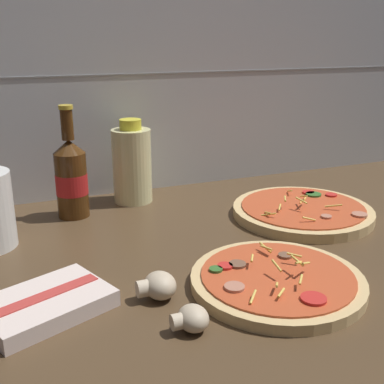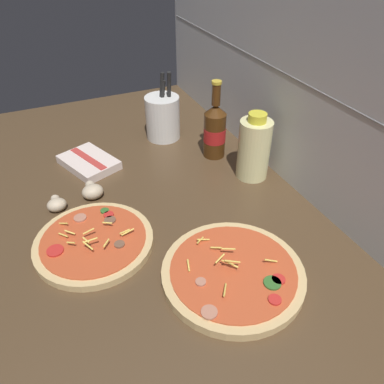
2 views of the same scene
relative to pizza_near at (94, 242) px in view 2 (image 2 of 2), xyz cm
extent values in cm
cube|color=#4C3823|center=(-1.28, 8.16, -2.25)|extent=(160.00, 90.00, 2.50)
cube|color=silver|center=(-1.28, 53.66, 26.50)|extent=(160.00, 1.00, 60.00)
cube|color=gray|center=(-1.28, 53.11, 26.50)|extent=(156.80, 0.16, 0.30)
cylinder|color=tan|center=(0.04, 0.00, -0.14)|extent=(25.99, 25.99, 1.71)
cylinder|color=#C14C28|center=(0.04, 0.00, 0.86)|extent=(22.87, 22.87, 0.30)
cylinder|color=#B7755B|center=(-7.81, -1.33, 1.21)|extent=(2.91, 2.91, 0.40)
cylinder|color=red|center=(0.64, -8.12, 1.21)|extent=(3.54, 3.54, 0.40)
cylinder|color=brown|center=(-4.19, 4.79, 1.21)|extent=(2.68, 2.68, 0.40)
cylinder|color=red|center=(-6.22, 4.98, 1.21)|extent=(2.38, 2.38, 0.40)
cylinder|color=#336628|center=(-8.01, 4.50, 1.21)|extent=(2.05, 2.05, 0.40)
cylinder|color=brown|center=(4.33, 4.69, 1.21)|extent=(2.27, 2.27, 0.40)
cylinder|color=#EFCC56|center=(-2.21, 3.84, 2.32)|extent=(1.52, 2.08, 0.43)
cylinder|color=#EFCC56|center=(3.75, -1.64, 2.89)|extent=(2.53, 1.83, 1.27)
cylinder|color=#EFCC56|center=(0.83, -4.71, 2.34)|extent=(1.60, 1.73, 0.80)
cylinder|color=#EFCC56|center=(-0.59, -0.60, 2.83)|extent=(0.39, 2.56, 1.00)
cylinder|color=#EFCC56|center=(-6.99, -5.19, 1.57)|extent=(2.00, 1.98, 1.08)
cylinder|color=#EFCC56|center=(2.38, -1.69, 3.27)|extent=(1.78, 1.25, 0.82)
cylinder|color=#EFCC56|center=(2.13, 7.25, 1.92)|extent=(0.71, 3.08, 0.89)
cylinder|color=#EFCC56|center=(-3.01, -5.81, 1.65)|extent=(2.11, 1.83, 0.39)
cylinder|color=#EFCC56|center=(1.96, 6.61, 2.14)|extent=(1.02, 2.50, 0.54)
cylinder|color=#EFCC56|center=(2.71, -0.91, 3.17)|extent=(0.36, 3.14, 0.55)
cylinder|color=#EFCC56|center=(4.19, 2.03, 2.51)|extent=(1.94, 1.86, 0.54)
cylinder|color=#EFCC56|center=(-2.83, -4.36, 2.08)|extent=(1.60, 2.13, 1.02)
cylinder|color=tan|center=(20.44, 23.41, -0.01)|extent=(28.69, 28.69, 1.96)
cylinder|color=#C14C28|center=(20.44, 23.41, 1.12)|extent=(25.25, 25.25, 0.30)
cylinder|color=#B7755B|center=(20.84, 16.10, 1.47)|extent=(2.09, 2.09, 0.40)
cylinder|color=red|center=(26.42, 30.01, 1.47)|extent=(2.64, 2.64, 0.40)
cylinder|color=red|center=(30.07, 26.67, 1.47)|extent=(2.45, 2.45, 0.40)
cylinder|color=#336628|center=(26.65, 28.44, 1.47)|extent=(3.40, 3.40, 0.40)
cylinder|color=#B7755B|center=(27.56, 14.59, 1.47)|extent=(3.01, 3.01, 0.40)
cylinder|color=#EFCC56|center=(22.15, 31.03, 2.05)|extent=(1.12, 2.82, 1.31)
cylinder|color=#EFCC56|center=(10.93, 21.35, 1.80)|extent=(0.77, 2.91, 1.10)
cylinder|color=#EFCC56|center=(20.34, 23.13, 3.51)|extent=(1.13, 3.30, 1.48)
cylinder|color=#EFCC56|center=(20.50, 23.39, 2.49)|extent=(1.80, 1.58, 0.74)
cylinder|color=#EFCC56|center=(24.82, 19.16, 2.13)|extent=(3.00, 2.23, 0.98)
cylinder|color=#EFCC56|center=(18.54, 21.34, 3.37)|extent=(1.34, 2.64, 0.94)
cylinder|color=#EFCC56|center=(14.42, 22.68, 2.03)|extent=(1.75, 2.09, 0.84)
cylinder|color=#EFCC56|center=(10.74, 20.76, 1.70)|extent=(2.28, 2.56, 1.27)
cylinder|color=#EFCC56|center=(16.66, 24.34, 3.04)|extent=(1.70, 2.58, 0.50)
cylinder|color=#EFCC56|center=(19.68, 22.44, 2.88)|extent=(2.48, 1.67, 0.80)
cylinder|color=#EFCC56|center=(16.40, 15.50, 1.86)|extent=(2.62, 1.06, 1.04)
cylinder|color=#47280F|center=(-23.49, 41.46, 5.71)|extent=(6.42, 6.42, 13.41)
cone|color=#47280F|center=(-23.49, 41.46, 13.77)|extent=(6.42, 6.42, 2.72)
cylinder|color=#47280F|center=(-23.49, 41.46, 18.15)|extent=(2.44, 2.44, 6.04)
cylinder|color=gold|center=(-23.49, 41.46, 21.57)|extent=(2.81, 2.81, 0.80)
cylinder|color=red|center=(-23.49, 41.46, 5.98)|extent=(6.49, 6.49, 4.29)
cylinder|color=beige|center=(-9.51, 46.06, 7.19)|extent=(8.65, 8.65, 16.37)
cylinder|color=yellow|center=(-9.51, 46.06, 16.49)|extent=(4.76, 4.76, 2.23)
cylinder|color=beige|center=(-19.37, 3.56, 0.90)|extent=(2.44, 2.44, 2.44)
ellipsoid|color=#C6B293|center=(-17.20, 3.56, 0.90)|extent=(4.61, 5.43, 3.80)
cylinder|color=beige|center=(-17.66, -5.59, 0.64)|extent=(2.10, 2.10, 2.10)
ellipsoid|color=#C6B293|center=(-15.79, -5.59, 0.64)|extent=(3.98, 4.68, 3.27)
cylinder|color=silver|center=(-40.46, 31.61, 5.81)|extent=(10.80, 10.80, 13.62)
cylinder|color=black|center=(-40.10, 33.94, 12.60)|extent=(4.03, 1.77, 16.26)
cylinder|color=black|center=(-41.11, 31.73, 12.22)|extent=(1.63, 2.87, 15.58)
cylinder|color=black|center=(-40.62, 31.65, 11.15)|extent=(1.80, 3.26, 13.43)
cube|color=beige|center=(-32.81, 5.72, 0.20)|extent=(19.56, 16.75, 2.40)
cube|color=#B73833|center=(-32.81, 5.72, 1.48)|extent=(15.30, 7.75, 0.16)
camera|label=1|loc=(-35.78, -54.74, 34.89)|focal=45.00mm
camera|label=2|loc=(62.85, -4.62, 57.98)|focal=35.00mm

